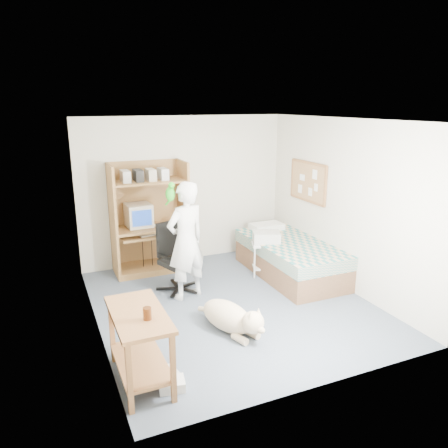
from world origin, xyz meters
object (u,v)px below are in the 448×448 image
office_chair (176,267)px  person (186,241)px  computer_hutch (149,222)px  side_desk (140,336)px  bed (290,258)px  printer_cart (266,253)px  dog (231,317)px

office_chair → person: size_ratio=0.60×
computer_hutch → office_chair: 1.07m
side_desk → office_chair: office_chair is taller
bed → printer_cart: size_ratio=3.67×
dog → bed: bearing=19.6°
bed → person: bearing=-175.8°
person → dog: bearing=79.2°
bed → printer_cart: (-0.35, 0.16, 0.07)m
person → bed: bearing=165.1°
office_chair → person: person is taller
bed → printer_cart: bed is taller
person → computer_hutch: bearing=-99.7°
dog → printer_cart: 1.94m
side_desk → bed: bearing=32.5°
side_desk → printer_cart: 3.19m
side_desk → printer_cart: bearing=38.3°
bed → printer_cart: 0.39m
person → dog: (0.17, -1.15, -0.65)m
office_chair → dog: 1.48m
office_chair → dog: office_chair is taller
dog → person: bearing=79.5°
computer_hutch → bed: (2.00, -1.12, -0.53)m
bed → person: person is taller
computer_hutch → office_chair: computer_hutch is taller
bed → dog: bed is taller
dog → printer_cart: printer_cart is taller
computer_hutch → dog: (0.38, -2.41, -0.63)m
person → printer_cart: size_ratio=3.06×
computer_hutch → bed: bearing=-29.3°
side_desk → dog: side_desk is taller
person → side_desk: bearing=38.7°
office_chair → person: 0.57m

